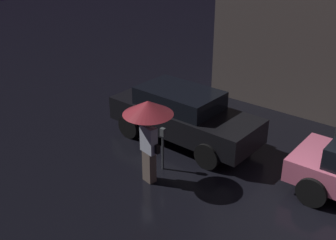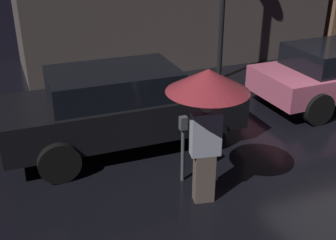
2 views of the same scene
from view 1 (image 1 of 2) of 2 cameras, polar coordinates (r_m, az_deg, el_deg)
name	(u,v)px [view 1 (image 1 of 2)]	position (r m, az deg, el deg)	size (l,w,h in m)	color
ground_plane	(315,225)	(9.79, 19.24, -13.30)	(60.00, 60.00, 0.00)	black
parked_car_black	(183,115)	(12.13, 2.05, 0.74)	(4.52, 1.90, 1.57)	black
pedestrian_with_umbrella	(148,117)	(9.80, -2.70, 0.43)	(1.20, 1.20, 2.16)	#66564C
parking_meter	(163,144)	(10.73, -0.70, -3.27)	(0.12, 0.10, 1.19)	#4C5154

